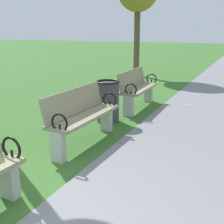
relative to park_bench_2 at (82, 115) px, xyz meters
The scene contains 4 objects.
park_bench_2 is the anchor object (origin of this frame).
park_bench_3 2.55m from the park_bench_2, 90.00° to the left, with size 0.51×1.61×0.90m.
trash_bin 1.27m from the park_bench_2, 96.67° to the left, with size 0.48×0.48×0.84m.
scattered_leaves 1.07m from the park_bench_2, 53.32° to the left, with size 4.57×9.07×0.02m.
Camera 1 is at (1.87, -1.56, 1.82)m, focal length 47.80 mm.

